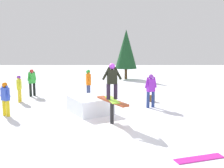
{
  "coord_description": "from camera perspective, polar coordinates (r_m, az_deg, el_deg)",
  "views": [
    {
      "loc": [
        9.06,
        -0.02,
        2.86
      ],
      "look_at": [
        0.0,
        0.0,
        1.5
      ],
      "focal_mm": 40.0,
      "sensor_mm": 36.0,
      "label": 1
    }
  ],
  "objects": [
    {
      "name": "pine_tree_near",
      "position": [
        22.17,
        3.24,
        7.95
      ],
      "size": [
        1.92,
        1.92,
        4.36
      ],
      "color": "#4C331E",
      "rests_on": "ground"
    },
    {
      "name": "backpack_on_snow",
      "position": [
        13.29,
        9.06,
        -3.27
      ],
      "size": [
        0.31,
        0.36,
        0.34
      ],
      "primitive_type": "cube",
      "rotation": [
        0.0,
        0.0,
        4.36
      ],
      "color": "brown",
      "rests_on": "ground"
    },
    {
      "name": "bystander_blue",
      "position": [
        11.2,
        -23.18,
        -2.8
      ],
      "size": [
        0.43,
        0.59,
        1.42
      ],
      "rotation": [
        0.0,
        0.0,
        4.13
      ],
      "color": "yellow",
      "rests_on": "ground"
    },
    {
      "name": "bystander_orange",
      "position": [
        13.88,
        -5.43,
        0.38
      ],
      "size": [
        0.7,
        0.33,
        1.62
      ],
      "rotation": [
        0.0,
        0.0,
        3.44
      ],
      "color": "navy",
      "rests_on": "ground"
    },
    {
      "name": "bystander_purple",
      "position": [
        11.88,
        8.86,
        -1.11
      ],
      "size": [
        0.34,
        0.63,
        1.59
      ],
      "rotation": [
        0.0,
        0.0,
        1.98
      ],
      "color": "navy",
      "rests_on": "ground"
    },
    {
      "name": "bystander_green",
      "position": [
        15.2,
        -17.82,
        0.64
      ],
      "size": [
        0.61,
        0.41,
        1.58
      ],
      "rotation": [
        0.0,
        0.0,
        2.61
      ],
      "color": "black",
      "rests_on": "ground"
    },
    {
      "name": "rail_feature",
      "position": [
        9.31,
        -0.0,
        -4.67
      ],
      "size": [
        1.75,
        1.19,
        0.9
      ],
      "rotation": [
        0.0,
        0.0,
        0.54
      ],
      "color": "black",
      "rests_on": "ground"
    },
    {
      "name": "bystander_yellow",
      "position": [
        13.82,
        -20.44,
        -0.68
      ],
      "size": [
        0.61,
        0.25,
        1.39
      ],
      "rotation": [
        0.0,
        0.0,
        0.16
      ],
      "color": "gold",
      "rests_on": "ground"
    },
    {
      "name": "main_rider_on_rail",
      "position": [
        9.15,
        -0.0,
        0.5
      ],
      "size": [
        1.36,
        0.75,
        1.36
      ],
      "rotation": [
        0.0,
        0.0,
        0.23
      ],
      "color": "#98DA34",
      "rests_on": "rail_feature"
    },
    {
      "name": "loose_snowboard_magenta",
      "position": [
        7.06,
        19.34,
        -15.77
      ],
      "size": [
        0.65,
        1.38,
        0.02
      ],
      "primitive_type": "cube",
      "rotation": [
        0.0,
        0.0,
        1.86
      ],
      "color": "#D123A0",
      "rests_on": "ground"
    },
    {
      "name": "snow_kicker_ramp",
      "position": [
        11.01,
        -5.03,
        -4.73
      ],
      "size": [
        2.31,
        2.21,
        0.69
      ],
      "primitive_type": "cube",
      "rotation": [
        0.0,
        0.0,
        0.54
      ],
      "color": "white",
      "rests_on": "ground"
    },
    {
      "name": "ground_plane",
      "position": [
        9.5,
        -0.0,
        -9.0
      ],
      "size": [
        60.0,
        60.0,
        0.0
      ],
      "primitive_type": "plane",
      "color": "white"
    }
  ]
}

